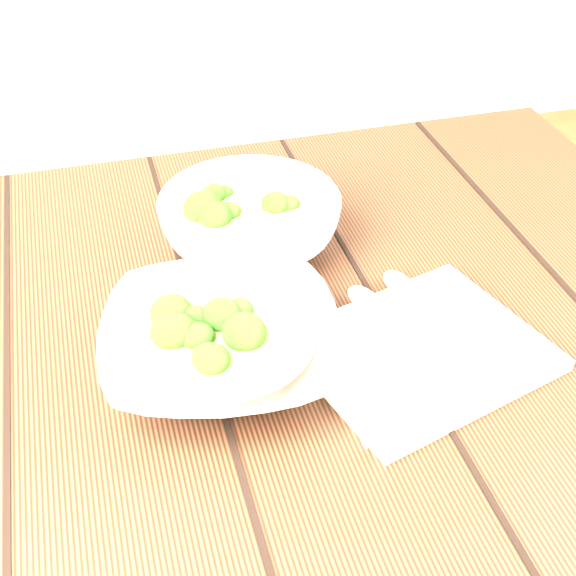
{
  "coord_description": "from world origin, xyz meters",
  "views": [
    {
      "loc": [
        -0.1,
        -0.66,
        1.31
      ],
      "look_at": [
        0.07,
        -0.02,
        0.8
      ],
      "focal_mm": 50.0,
      "sensor_mm": 36.0,
      "label": 1
    }
  ],
  "objects_px": {
    "table": "(223,403)",
    "trivet": "(226,288)",
    "napkin": "(421,352)",
    "soup_bowl_back": "(250,221)",
    "soup_bowl_front": "(221,345)"
  },
  "relations": [
    {
      "from": "soup_bowl_back",
      "to": "napkin",
      "type": "distance_m",
      "value": 0.27
    },
    {
      "from": "soup_bowl_front",
      "to": "trivet",
      "type": "bearing_deg",
      "value": 76.21
    },
    {
      "from": "table",
      "to": "napkin",
      "type": "relative_size",
      "value": 5.07
    },
    {
      "from": "soup_bowl_back",
      "to": "trivet",
      "type": "height_order",
      "value": "soup_bowl_back"
    },
    {
      "from": "table",
      "to": "trivet",
      "type": "height_order",
      "value": "trivet"
    },
    {
      "from": "table",
      "to": "soup_bowl_back",
      "type": "distance_m",
      "value": 0.22
    },
    {
      "from": "soup_bowl_front",
      "to": "trivet",
      "type": "xyz_separation_m",
      "value": [
        0.03,
        0.12,
        -0.02
      ]
    },
    {
      "from": "trivet",
      "to": "napkin",
      "type": "relative_size",
      "value": 0.4
    },
    {
      "from": "soup_bowl_front",
      "to": "soup_bowl_back",
      "type": "relative_size",
      "value": 1.08
    },
    {
      "from": "trivet",
      "to": "table",
      "type": "bearing_deg",
      "value": -112.71
    },
    {
      "from": "napkin",
      "to": "soup_bowl_back",
      "type": "bearing_deg",
      "value": 101.18
    },
    {
      "from": "soup_bowl_back",
      "to": "napkin",
      "type": "xyz_separation_m",
      "value": [
        0.12,
        -0.24,
        -0.03
      ]
    },
    {
      "from": "table",
      "to": "napkin",
      "type": "xyz_separation_m",
      "value": [
        0.19,
        -0.1,
        0.13
      ]
    },
    {
      "from": "soup_bowl_back",
      "to": "trivet",
      "type": "relative_size",
      "value": 2.72
    },
    {
      "from": "soup_bowl_back",
      "to": "soup_bowl_front",
      "type": "bearing_deg",
      "value": -110.91
    }
  ]
}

